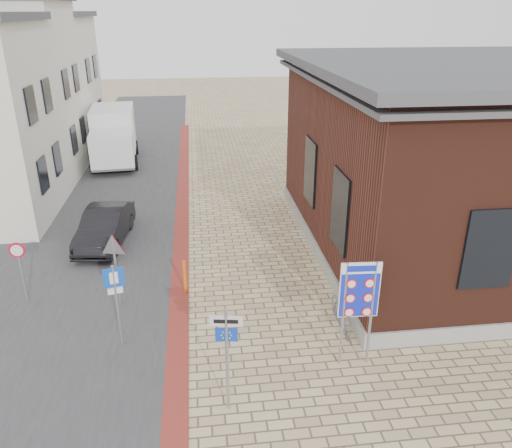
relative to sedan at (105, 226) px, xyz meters
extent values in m
plane|color=tan|center=(4.88, -8.69, -0.69)|extent=(120.00, 120.00, 0.00)
cube|color=#38383A|center=(-0.62, 6.31, -0.68)|extent=(7.00, 60.00, 0.02)
cube|color=maroon|center=(2.88, 1.31, -0.67)|extent=(0.60, 40.00, 0.02)
cube|color=gray|center=(13.88, -1.69, -0.44)|extent=(12.15, 12.15, 0.50)
cube|color=#462016|center=(13.88, -1.69, 2.81)|extent=(12.00, 12.00, 6.00)
cube|color=#45464A|center=(13.88, -1.69, 5.96)|extent=(13.00, 13.00, 0.30)
cube|color=#45464A|center=(13.88, -1.69, 5.56)|extent=(12.70, 12.70, 0.15)
cube|color=black|center=(7.86, -4.69, 2.11)|extent=(0.12, 1.60, 2.40)
cube|color=black|center=(7.86, -0.69, 2.11)|extent=(0.12, 1.60, 2.40)
cube|color=black|center=(10.88, -7.71, 2.11)|extent=(1.40, 0.12, 2.20)
cube|color=black|center=(-2.60, 2.11, 1.51)|extent=(0.10, 1.10, 1.40)
cube|color=black|center=(-2.60, 4.51, 1.51)|extent=(0.10, 1.10, 1.40)
cube|color=black|center=(-2.60, 2.11, 4.31)|extent=(0.10, 1.10, 1.40)
cube|color=black|center=(-2.60, 4.51, 4.31)|extent=(0.10, 1.10, 1.40)
cube|color=beige|center=(-6.12, 9.31, 3.71)|extent=(7.00, 6.00, 8.80)
cube|color=black|center=(-2.60, 8.11, 1.51)|extent=(0.10, 1.10, 1.40)
cube|color=black|center=(-2.60, 10.51, 1.51)|extent=(0.10, 1.10, 1.40)
cube|color=black|center=(-2.60, 8.11, 4.31)|extent=(0.10, 1.10, 1.40)
cube|color=black|center=(-2.60, 10.51, 4.31)|extent=(0.10, 1.10, 1.40)
cube|color=beige|center=(-6.12, 15.31, 3.31)|extent=(7.00, 6.00, 8.00)
cube|color=#45464A|center=(-6.12, 15.31, 7.46)|extent=(7.40, 6.40, 0.30)
cube|color=black|center=(-2.60, 14.11, 1.51)|extent=(0.10, 1.10, 1.40)
cube|color=black|center=(-2.60, 16.51, 1.51)|extent=(0.10, 1.10, 1.40)
cube|color=black|center=(-2.60, 14.11, 4.31)|extent=(0.10, 1.10, 1.40)
cube|color=black|center=(-2.60, 16.51, 4.31)|extent=(0.10, 1.10, 1.40)
torus|color=slate|center=(7.53, -7.09, -0.41)|extent=(0.04, 0.60, 0.60)
torus|color=slate|center=(7.53, -6.79, -0.41)|extent=(0.04, 0.60, 0.60)
torus|color=slate|center=(7.53, -6.49, -0.41)|extent=(0.04, 0.60, 0.60)
torus|color=slate|center=(7.53, -6.19, -0.41)|extent=(0.04, 0.60, 0.60)
torus|color=slate|center=(7.53, -5.89, -0.41)|extent=(0.04, 0.60, 0.60)
cube|color=slate|center=(7.53, -6.49, -0.67)|extent=(0.08, 1.60, 0.04)
imported|color=black|center=(0.00, 0.00, 0.00)|extent=(1.90, 4.29, 1.37)
cube|color=slate|center=(-1.10, 11.28, -0.20)|extent=(2.79, 6.05, 0.27)
cube|color=white|center=(-0.92, 9.22, 0.67)|extent=(2.44, 2.04, 1.74)
cube|color=black|center=(-0.85, 8.41, 1.00)|extent=(2.07, 0.26, 0.87)
cube|color=white|center=(-1.18, 12.26, 1.22)|extent=(2.72, 4.11, 2.39)
cylinder|color=black|center=(-2.08, 9.45, -0.25)|extent=(0.35, 0.89, 0.87)
cylinder|color=black|center=(0.19, 9.65, -0.25)|extent=(0.35, 0.89, 0.87)
cylinder|color=black|center=(-2.39, 12.92, -0.25)|extent=(0.35, 0.89, 0.87)
cylinder|color=black|center=(-0.11, 13.12, -0.25)|extent=(0.35, 0.89, 0.87)
cylinder|color=gray|center=(7.03, -8.17, 0.77)|extent=(0.07, 0.07, 2.90)
cylinder|color=gray|center=(7.73, -8.21, 0.77)|extent=(0.07, 0.07, 2.90)
cube|color=white|center=(7.38, -8.19, 1.47)|extent=(0.99, 0.10, 1.49)
cube|color=#1022C9|center=(7.38, -8.19, 1.47)|extent=(0.95, 0.10, 1.45)
cube|color=white|center=(7.38, -8.19, 2.07)|extent=(0.95, 0.11, 0.28)
cylinder|color=gray|center=(4.08, -9.39, 0.64)|extent=(0.07, 0.07, 2.64)
cube|color=silver|center=(4.08, -9.39, 1.67)|extent=(0.71, 0.16, 0.25)
cube|color=#0F38B7|center=(4.08, -9.39, 1.33)|extent=(0.48, 0.12, 0.32)
cylinder|color=gray|center=(1.38, -6.69, 0.52)|extent=(0.07, 0.07, 2.41)
cube|color=blue|center=(1.38, -6.69, 1.39)|extent=(0.52, 0.17, 0.53)
cube|color=white|center=(1.38, -6.69, 1.00)|extent=(0.38, 0.13, 0.17)
cylinder|color=gray|center=(1.08, -4.61, 0.43)|extent=(0.07, 0.07, 2.23)
cylinder|color=gray|center=(-1.77, -4.19, 0.35)|extent=(0.07, 0.07, 2.06)
cylinder|color=red|center=(-1.77, -4.19, 1.14)|extent=(0.49, 0.04, 0.49)
cylinder|color=orange|center=(3.08, -4.15, -0.12)|extent=(0.12, 0.12, 1.13)
camera|label=1|loc=(3.62, -18.21, 7.67)|focal=35.00mm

